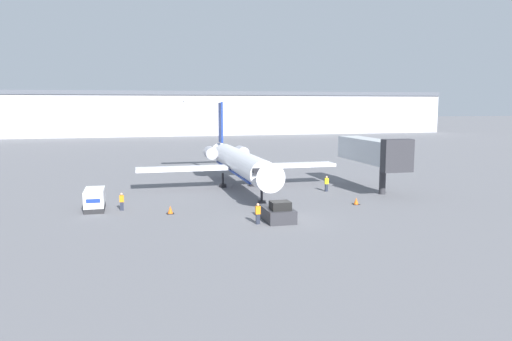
% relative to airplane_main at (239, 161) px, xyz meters
% --- Properties ---
extents(ground_plane, '(600.00, 600.00, 0.00)m').
position_rel_airplane_main_xyz_m(ground_plane, '(0.05, -17.54, -3.15)').
color(ground_plane, slate).
extents(terminal_building, '(180.00, 16.80, 13.55)m').
position_rel_airplane_main_xyz_m(terminal_building, '(0.05, 102.46, 3.65)').
color(terminal_building, '#B2B2B7').
rests_on(terminal_building, ground).
extents(airplane_main, '(23.53, 26.15, 10.14)m').
position_rel_airplane_main_xyz_m(airplane_main, '(0.00, 0.00, 0.00)').
color(airplane_main, white).
rests_on(airplane_main, ground).
extents(pushback_tug, '(2.29, 3.89, 1.80)m').
position_rel_airplane_main_xyz_m(pushback_tug, '(-0.36, -17.04, -2.49)').
color(pushback_tug, '#2D2D33').
rests_on(pushback_tug, ground).
extents(luggage_cart, '(1.74, 3.79, 1.97)m').
position_rel_airplane_main_xyz_m(luggage_cart, '(-15.58, -8.88, -2.17)').
color(luggage_cart, '#232326').
rests_on(luggage_cart, ground).
extents(worker_near_tug, '(0.40, 0.24, 1.74)m').
position_rel_airplane_main_xyz_m(worker_near_tug, '(-2.28, -17.88, -2.24)').
color(worker_near_tug, '#232838').
rests_on(worker_near_tug, ground).
extents(worker_by_wing, '(0.40, 0.25, 1.76)m').
position_rel_airplane_main_xyz_m(worker_by_wing, '(9.00, -4.93, -2.23)').
color(worker_by_wing, '#232838').
rests_on(worker_by_wing, ground).
extents(worker_on_apron, '(0.40, 0.24, 1.65)m').
position_rel_airplane_main_xyz_m(worker_on_apron, '(-13.16, -9.70, -2.30)').
color(worker_on_apron, '#232838').
rests_on(worker_on_apron, ground).
extents(traffic_cone_left, '(0.65, 0.65, 0.72)m').
position_rel_airplane_main_xyz_m(traffic_cone_left, '(-8.94, -12.23, -2.81)').
color(traffic_cone_left, black).
rests_on(traffic_cone_left, ground).
extents(traffic_cone_right, '(0.63, 0.63, 0.67)m').
position_rel_airplane_main_xyz_m(traffic_cone_right, '(9.04, -12.47, -2.83)').
color(traffic_cone_right, black).
rests_on(traffic_cone_right, ground).
extents(jet_bridge, '(3.20, 12.63, 6.19)m').
position_rel_airplane_main_xyz_m(jet_bridge, '(14.27, -5.46, 1.30)').
color(jet_bridge, '#2D2D33').
rests_on(jet_bridge, ground).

